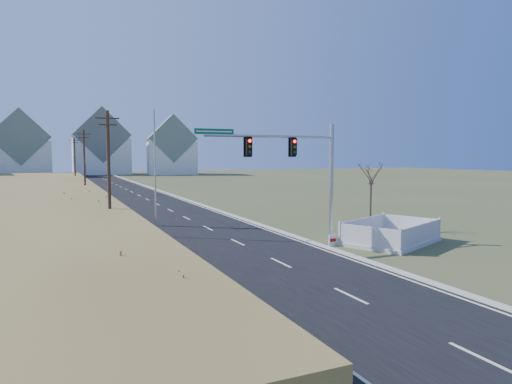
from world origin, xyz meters
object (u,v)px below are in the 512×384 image
object	(u,v)px
traffic_signal_mast	(306,170)
flagpole	(155,187)
fence_enclosure	(391,239)
bare_tree	(371,172)
open_sign	(333,240)

from	to	relation	value
traffic_signal_mast	flagpole	world-z (taller)	flagpole
fence_enclosure	flagpole	size ratio (longest dim) A/B	0.85
traffic_signal_mast	bare_tree	xyz separation A→B (m)	(6.65, 1.98, -0.27)
open_sign	flagpole	bearing A→B (deg)	138.51
traffic_signal_mast	bare_tree	size ratio (longest dim) A/B	1.77
fence_enclosure	bare_tree	distance (m)	6.34
traffic_signal_mast	flagpole	xyz separation A→B (m)	(-8.41, 5.41, -1.19)
flagpole	bare_tree	size ratio (longest dim) A/B	1.59
fence_enclosure	bare_tree	size ratio (longest dim) A/B	1.36
open_sign	fence_enclosure	bearing A→B (deg)	-14.10
open_sign	bare_tree	bearing A→B (deg)	29.49
traffic_signal_mast	flagpole	size ratio (longest dim) A/B	1.11
open_sign	bare_tree	xyz separation A→B (m)	(5.77, 3.78, 3.96)
open_sign	flagpole	xyz separation A→B (m)	(-9.29, 7.20, 3.05)
open_sign	traffic_signal_mast	bearing A→B (deg)	112.41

